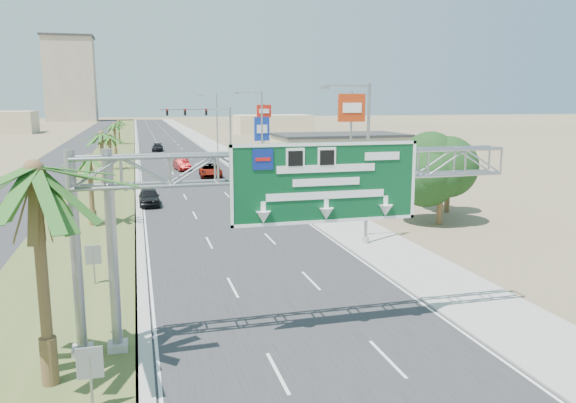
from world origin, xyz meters
The scene contains 29 objects.
road centered at (0.00, 110.00, 0.01)m, with size 12.00×300.00×0.02m, color #28282B.
sidewalk_right centered at (8.50, 110.00, 0.05)m, with size 4.00×300.00×0.10m, color #9E9B93.
median_grass centered at (-10.00, 110.00, 0.06)m, with size 7.00×300.00×0.12m, color #455726.
opposing_road centered at (-17.00, 110.00, 0.01)m, with size 8.00×300.00×0.02m, color #28282B.
sign_gantry centered at (-1.06, 9.93, 6.06)m, with size 16.75×1.24×7.50m.
palm_near centered at (-9.20, 8.00, 6.93)m, with size 5.70×5.70×8.35m.
palm_row_b centered at (-9.50, 32.00, 4.90)m, with size 3.99×3.99×5.95m.
palm_row_c centered at (-9.50, 48.00, 5.66)m, with size 3.99×3.99×6.75m.
palm_row_d centered at (-9.50, 66.00, 4.42)m, with size 3.99×3.99×5.45m.
palm_row_e centered at (-9.50, 85.00, 5.09)m, with size 3.99×3.99×6.15m.
palm_row_f centered at (-9.50, 110.00, 4.71)m, with size 3.99×3.99×5.75m.
streetlight_near centered at (7.30, 22.00, 4.69)m, with size 3.27×0.44×10.00m.
streetlight_mid centered at (7.30, 52.00, 4.69)m, with size 3.27×0.44×10.00m.
streetlight_far centered at (7.30, 88.00, 4.69)m, with size 3.27×0.44×10.00m.
signal_mast centered at (5.17, 71.97, 4.85)m, with size 10.28×0.71×8.00m.
store_building centered at (22.00, 66.00, 2.00)m, with size 18.00×10.00×4.00m, color #C8AF87.
oak_near centered at (15.00, 26.00, 4.53)m, with size 4.50×4.50×6.80m.
oak_far centered at (18.00, 30.00, 3.82)m, with size 3.50×3.50×5.60m.
median_signback_a centered at (-7.80, 6.00, 1.45)m, with size 0.75×0.08×2.08m.
median_signback_b centered at (-8.50, 18.00, 1.45)m, with size 0.75×0.08×2.08m.
tower_distant centered at (-32.00, 250.00, 17.50)m, with size 20.00×16.00×35.00m, color tan.
building_distant_right centered at (30.00, 140.00, 2.50)m, with size 20.00×12.00×5.00m, color #C8AF87.
car_left_lane centered at (-5.35, 39.27, 0.74)m, with size 1.75×4.36×1.49m, color black.
car_mid_lane centered at (-0.62, 63.57, 0.74)m, with size 1.56×4.48×1.48m, color #6D0909.
car_right_lane centered at (2.14, 56.33, 0.76)m, with size 2.53×5.49×1.53m, color gray.
car_far centered at (-2.59, 92.54, 0.67)m, with size 1.88×4.61×1.34m, color black.
pole_sign_red_near centered at (11.96, 36.15, 7.73)m, with size 2.42×0.52×9.75m.
pole_sign_blue centered at (9.30, 60.22, 5.15)m, with size 2.02×0.62×7.09m.
pole_sign_red_far centered at (11.99, 70.86, 6.74)m, with size 2.22×0.64×8.52m.
Camera 1 is at (-6.22, -9.95, 9.03)m, focal length 35.00 mm.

